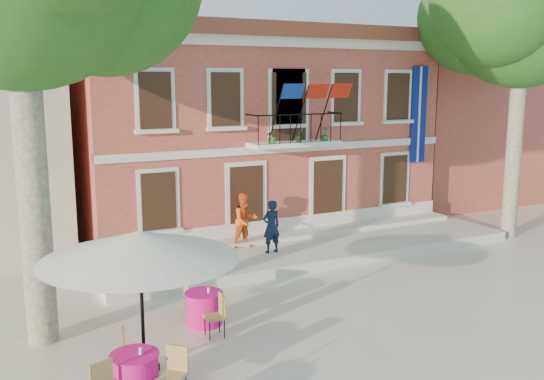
{
  "coord_description": "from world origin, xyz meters",
  "views": [
    {
      "loc": [
        -7.9,
        -12.03,
        5.63
      ],
      "look_at": [
        0.09,
        3.5,
        2.43
      ],
      "focal_mm": 40.0,
      "sensor_mm": 36.0,
      "label": 1
    }
  ],
  "objects_px": {
    "pedestrian_orange": "(245,220)",
    "cafe_table_3": "(204,307)",
    "plane_tree_east": "(524,8)",
    "patio_umbrella": "(140,246)",
    "pedestrian_navy": "(271,226)",
    "cafe_table_1": "(135,372)"
  },
  "relations": [
    {
      "from": "pedestrian_orange",
      "to": "cafe_table_1",
      "type": "xyz_separation_m",
      "value": [
        -5.4,
        -6.95,
        -0.77
      ]
    },
    {
      "from": "plane_tree_east",
      "to": "patio_umbrella",
      "type": "xyz_separation_m",
      "value": [
        -14.59,
        -4.1,
        -5.48
      ]
    },
    {
      "from": "pedestrian_navy",
      "to": "cafe_table_1",
      "type": "bearing_deg",
      "value": 41.66
    },
    {
      "from": "pedestrian_orange",
      "to": "cafe_table_3",
      "type": "distance_m",
      "value": 5.57
    },
    {
      "from": "cafe_table_3",
      "to": "pedestrian_navy",
      "type": "bearing_deg",
      "value": 45.14
    },
    {
      "from": "pedestrian_navy",
      "to": "plane_tree_east",
      "type": "bearing_deg",
      "value": 168.45
    },
    {
      "from": "pedestrian_orange",
      "to": "cafe_table_3",
      "type": "xyz_separation_m",
      "value": [
        -3.15,
        -4.52,
        -0.77
      ]
    },
    {
      "from": "patio_umbrella",
      "to": "cafe_table_1",
      "type": "xyz_separation_m",
      "value": [
        -0.39,
        -0.83,
        -2.1
      ]
    },
    {
      "from": "cafe_table_1",
      "to": "cafe_table_3",
      "type": "xyz_separation_m",
      "value": [
        2.25,
        2.43,
        -0.01
      ]
    },
    {
      "from": "patio_umbrella",
      "to": "cafe_table_1",
      "type": "bearing_deg",
      "value": -115.19
    },
    {
      "from": "pedestrian_orange",
      "to": "pedestrian_navy",
      "type": "bearing_deg",
      "value": -68.44
    },
    {
      "from": "patio_umbrella",
      "to": "pedestrian_navy",
      "type": "height_order",
      "value": "patio_umbrella"
    },
    {
      "from": "pedestrian_orange",
      "to": "cafe_table_1",
      "type": "relative_size",
      "value": 0.98
    },
    {
      "from": "patio_umbrella",
      "to": "pedestrian_navy",
      "type": "bearing_deg",
      "value": 43.7
    },
    {
      "from": "pedestrian_orange",
      "to": "cafe_table_3",
      "type": "relative_size",
      "value": 0.92
    },
    {
      "from": "plane_tree_east",
      "to": "cafe_table_1",
      "type": "height_order",
      "value": "plane_tree_east"
    },
    {
      "from": "patio_umbrella",
      "to": "pedestrian_orange",
      "type": "bearing_deg",
      "value": 50.71
    },
    {
      "from": "plane_tree_east",
      "to": "patio_umbrella",
      "type": "height_order",
      "value": "plane_tree_east"
    },
    {
      "from": "patio_umbrella",
      "to": "pedestrian_orange",
      "type": "relative_size",
      "value": 2.12
    },
    {
      "from": "plane_tree_east",
      "to": "pedestrian_orange",
      "type": "height_order",
      "value": "plane_tree_east"
    },
    {
      "from": "patio_umbrella",
      "to": "pedestrian_navy",
      "type": "distance_m",
      "value": 7.74
    },
    {
      "from": "patio_umbrella",
      "to": "cafe_table_3",
      "type": "bearing_deg",
      "value": 40.68
    }
  ]
}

